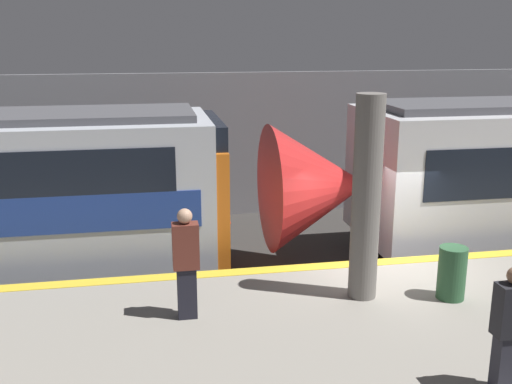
{
  "coord_description": "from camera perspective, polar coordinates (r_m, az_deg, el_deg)",
  "views": [
    {
      "loc": [
        -4.32,
        -9.88,
        5.08
      ],
      "look_at": [
        -2.35,
        0.87,
        2.19
      ],
      "focal_mm": 42.0,
      "sensor_mm": 36.0,
      "label": 1
    }
  ],
  "objects": [
    {
      "name": "station_rear_barrier",
      "position": [
        17.44,
        4.14,
        4.7
      ],
      "size": [
        50.0,
        0.15,
        4.06
      ],
      "color": "gray",
      "rests_on": "ground"
    },
    {
      "name": "person_waiting",
      "position": [
        8.77,
        -6.68,
        -6.55
      ],
      "size": [
        0.38,
        0.24,
        1.67
      ],
      "color": "black",
      "rests_on": "platform"
    },
    {
      "name": "support_pillar_near",
      "position": [
        9.35,
        10.46,
        -0.65
      ],
      "size": [
        0.45,
        0.45,
        3.22
      ],
      "color": "slate",
      "rests_on": "platform"
    },
    {
      "name": "ground_plane",
      "position": [
        11.92,
        12.18,
        -10.77
      ],
      "size": [
        120.0,
        120.0,
        0.0
      ],
      "primitive_type": "plane",
      "color": "#33302D"
    },
    {
      "name": "platform",
      "position": [
        9.77,
        17.84,
        -13.88
      ],
      "size": [
        40.0,
        4.82,
        1.02
      ],
      "color": "gray",
      "rests_on": "ground"
    },
    {
      "name": "person_walking",
      "position": [
        7.59,
        23.03,
        -11.82
      ],
      "size": [
        0.38,
        0.24,
        1.55
      ],
      "color": "#2D2D38",
      "rests_on": "platform"
    },
    {
      "name": "trash_bin",
      "position": [
        9.99,
        18.15,
        -7.33
      ],
      "size": [
        0.44,
        0.44,
        0.85
      ],
      "color": "#2D5B38",
      "rests_on": "platform"
    }
  ]
}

